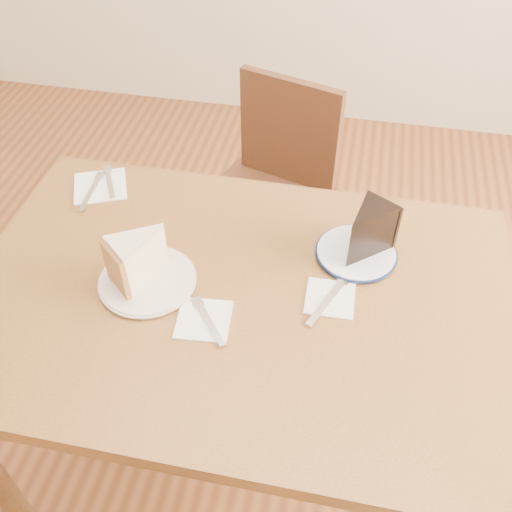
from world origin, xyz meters
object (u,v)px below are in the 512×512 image
at_px(chair_far, 270,197).
at_px(plate_cream, 148,281).
at_px(table, 238,321).
at_px(carrot_cake, 143,257).
at_px(plate_navy, 356,253).
at_px(chocolate_cake, 364,235).

bearing_deg(chair_far, plate_cream, 95.11).
height_order(table, carrot_cake, carrot_cake).
height_order(table, plate_navy, plate_navy).
height_order(carrot_cake, chocolate_cake, chocolate_cake).
distance_m(plate_navy, carrot_cake, 0.49).
bearing_deg(chair_far, plate_navy, 137.71).
bearing_deg(plate_navy, carrot_cake, -159.83).
distance_m(chair_far, plate_navy, 0.65).
bearing_deg(chocolate_cake, table, 63.94).
relative_size(table, chair_far, 1.43).
bearing_deg(chair_far, table, 111.70).
bearing_deg(plate_cream, chocolate_cake, 21.14).
height_order(chair_far, plate_cream, chair_far).
distance_m(carrot_cake, chocolate_cake, 0.49).
xyz_separation_m(plate_cream, carrot_cake, (-0.01, 0.01, 0.06)).
xyz_separation_m(chair_far, plate_navy, (0.29, -0.51, 0.29)).
bearing_deg(plate_cream, table, 2.42).
relative_size(chair_far, chocolate_cake, 6.74).
distance_m(table, plate_navy, 0.32).
distance_m(chair_far, chocolate_cake, 0.69).
xyz_separation_m(table, plate_cream, (-0.20, -0.01, 0.10)).
bearing_deg(plate_navy, plate_cream, -158.14).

